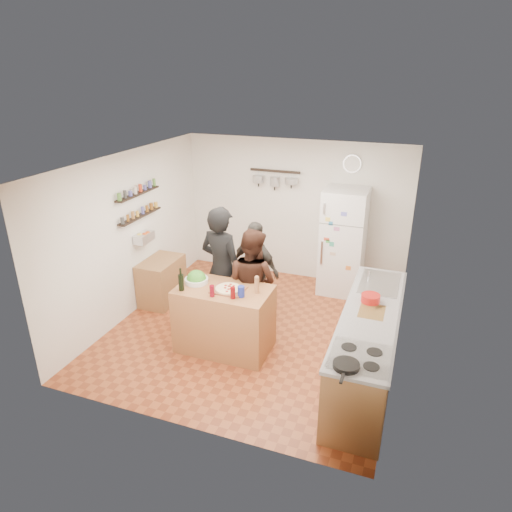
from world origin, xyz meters
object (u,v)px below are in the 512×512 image
at_px(salad_bowl, 196,280).
at_px(pepper_mill, 257,286).
at_px(fridge, 343,242).
at_px(person_back, 255,269).
at_px(counter_run, 368,346).
at_px(red_bowl, 371,298).
at_px(side_table, 162,281).
at_px(wine_bottle, 181,282).
at_px(skillet, 346,365).
at_px(prep_island, 224,319).
at_px(person_center, 252,283).
at_px(wall_clock, 352,164).
at_px(salt_canister, 241,291).
at_px(person_left, 222,270).

relative_size(salad_bowl, pepper_mill, 1.65).
distance_m(pepper_mill, fridge, 2.38).
xyz_separation_m(person_back, fridge, (1.11, 1.23, 0.15)).
xyz_separation_m(pepper_mill, counter_run, (1.46, -0.03, -0.56)).
xyz_separation_m(red_bowl, side_table, (-3.39, 0.62, -0.60)).
xyz_separation_m(wine_bottle, counter_run, (2.41, 0.24, -0.57)).
bearing_deg(pepper_mill, skillet, -41.52).
bearing_deg(side_table, wine_bottle, -47.71).
bearing_deg(prep_island, skillet, -32.53).
distance_m(salad_bowl, person_center, 0.78).
bearing_deg(wall_clock, wine_bottle, -120.11).
distance_m(counter_run, red_bowl, 0.59).
bearing_deg(fridge, wine_bottle, -123.24).
bearing_deg(salt_canister, side_table, 150.60).
distance_m(person_center, skillet, 2.30).
relative_size(red_bowl, fridge, 0.13).
bearing_deg(person_back, person_left, 82.93).
bearing_deg(salad_bowl, fridge, 55.08).
distance_m(wine_bottle, person_center, 1.03).
bearing_deg(prep_island, salad_bowl, 173.21).
distance_m(person_center, person_back, 0.62).
bearing_deg(pepper_mill, wall_clock, 74.66).
distance_m(pepper_mill, salt_canister, 0.23).
relative_size(wine_bottle, person_center, 0.14).
xyz_separation_m(wine_bottle, side_table, (-1.03, 1.13, -0.66)).
distance_m(person_center, wall_clock, 2.71).
xyz_separation_m(salad_bowl, wall_clock, (1.58, 2.60, 1.21)).
bearing_deg(red_bowl, wine_bottle, -167.89).
distance_m(skillet, red_bowl, 1.44).
height_order(skillet, fridge, fridge).
height_order(person_center, counter_run, person_center).
xyz_separation_m(salt_canister, wall_clock, (0.86, 2.77, 1.17)).
bearing_deg(pepper_mill, fridge, 72.55).
xyz_separation_m(salad_bowl, salt_canister, (0.72, -0.17, 0.04)).
height_order(wall_clock, side_table, wall_clock).
xyz_separation_m(fridge, wall_clock, (0.00, 0.33, 1.25)).
bearing_deg(wine_bottle, person_left, 70.75).
bearing_deg(person_back, salt_canister, 121.56).
bearing_deg(red_bowl, skillet, -91.98).
height_order(person_left, person_back, person_left).
bearing_deg(person_left, person_back, -103.44).
distance_m(salt_canister, fridge, 2.59).
relative_size(wine_bottle, person_left, 0.12).
distance_m(person_left, fridge, 2.30).
relative_size(counter_run, wall_clock, 8.77).
height_order(salt_canister, skillet, salt_canister).
relative_size(salt_canister, side_table, 0.18).
bearing_deg(red_bowl, person_back, 156.23).
relative_size(skillet, red_bowl, 1.12).
bearing_deg(red_bowl, pepper_mill, -170.47).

